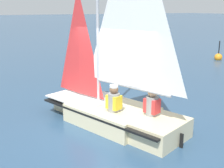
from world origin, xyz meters
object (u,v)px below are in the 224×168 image
sailor_helm (114,106)px  sailor_crew (152,109)px  buoy_marker (218,57)px  sailboat_main (114,97)px

sailor_helm → sailor_crew: (0.68, 0.67, 0.00)m
sailor_helm → sailor_crew: same height
sailor_crew → buoy_marker: bearing=-75.4°
sailboat_main → sailor_crew: sailboat_main is taller
sailor_helm → buoy_marker: (-5.60, 10.34, -0.46)m
sailboat_main → sailor_helm: 0.37m
sailboat_main → sailor_helm: bearing=132.5°
sailboat_main → sailor_helm: sailboat_main is taller
sailor_helm → buoy_marker: 11.77m
sailor_crew → buoy_marker: 11.54m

